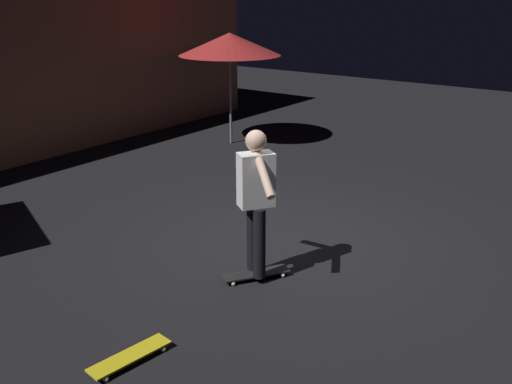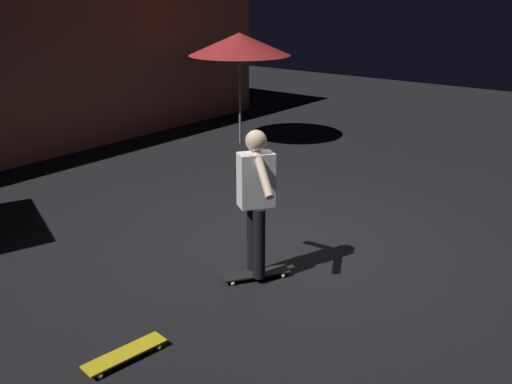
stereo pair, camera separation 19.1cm
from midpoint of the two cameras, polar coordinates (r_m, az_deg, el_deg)
name	(u,v)px [view 2 (the right image)]	position (r m, az deg, el deg)	size (l,w,h in m)	color
ground_plane	(288,242)	(7.59, 3.94, -5.00)	(28.00, 28.00, 0.00)	black
patio_umbrella	(239,44)	(12.11, -1.19, 14.44)	(2.10, 2.10, 2.30)	slate
skateboard_ridden	(256,274)	(6.66, 0.83, -8.10)	(0.76, 0.60, 0.07)	black
skateboard_spare	(125,354)	(5.45, -11.82, -15.43)	(0.80, 0.31, 0.07)	gold
skater	(256,193)	(6.27, 0.87, -0.12)	(0.63, 0.86, 1.67)	black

